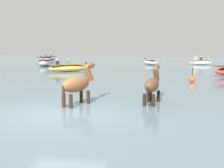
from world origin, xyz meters
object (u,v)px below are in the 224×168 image
Objects in this scene: boat_distant_west at (150,62)px; channel_buoy at (192,79)px; boat_near_starboard at (68,68)px; boat_far_inshore at (47,62)px; boat_mid_outer at (201,62)px; horse_trailing_bay at (152,86)px; boat_near_port at (47,60)px; horse_lead_chestnut at (77,85)px.

boat_distant_west is 3.66× the size of channel_buoy.
boat_far_inshore is (-4.71, 6.82, 0.08)m from boat_near_starboard.
boat_mid_outer is at bearing 41.34° from boat_near_starboard.
boat_mid_outer is 0.85× the size of boat_near_starboard.
horse_trailing_bay reaches higher than boat_near_starboard.
boat_near_starboard is 3.83× the size of channel_buoy.
boat_mid_outer is (5.36, 23.46, -0.33)m from horse_trailing_bay.
boat_near_starboard reaches higher than boat_far_inshore.
horse_trailing_bay is at bearing -88.66° from boat_distant_west.
horse_trailing_bay is 0.64× the size of boat_mid_outer.
boat_near_port is 1.21× the size of boat_distant_west.
boat_near_starboard is at bearing -138.66° from boat_mid_outer.
horse_trailing_bay is 2.09× the size of channel_buoy.
boat_far_inshore is (-11.92, 19.24, -0.24)m from horse_trailing_bay.
channel_buoy is (14.10, -12.84, -0.20)m from boat_far_inshore.
boat_near_starboard is at bearing 109.43° from horse_lead_chestnut.
boat_mid_outer is 5.94m from boat_distant_west.
boat_near_port is at bearing 178.72° from boat_mid_outer.
boat_mid_outer is 3.25× the size of channel_buoy.
channel_buoy is (16.02, -17.50, -0.22)m from boat_near_port.
horse_trailing_bay is 22.67m from boat_distant_west.
horse_trailing_bay is 0.57× the size of boat_distant_west.
horse_trailing_bay reaches higher than boat_near_port.
horse_lead_chestnut is at bearing -70.57° from boat_near_starboard.
horse_lead_chestnut is at bearing -65.40° from boat_near_port.
horse_lead_chestnut is 8.54m from channel_buoy.
boat_near_port reaches higher than boat_mid_outer.
boat_far_inshore is at bearing 124.65° from boat_near_starboard.
horse_lead_chestnut is 0.50× the size of boat_near_port.
horse_trailing_bay is 22.63m from boat_far_inshore.
horse_lead_chestnut reaches higher than horse_trailing_bay.
boat_near_starboard is at bearing 147.32° from channel_buoy.
boat_mid_outer reaches higher than channel_buoy.
boat_distant_west is 0.78× the size of boat_far_inshore.
boat_far_inshore is (1.92, -4.65, -0.02)m from boat_near_port.
boat_mid_outer is 17.36m from channel_buoy.
boat_near_starboard is 12.23m from boat_distant_west.
horse_trailing_bay reaches higher than boat_far_inshore.
horse_lead_chestnut reaches higher than boat_near_port.
channel_buoy is (9.39, -6.02, -0.12)m from boat_near_starboard.
boat_mid_outer is 0.73× the size of boat_near_port.
boat_mid_outer is 16.72m from boat_near_starboard.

